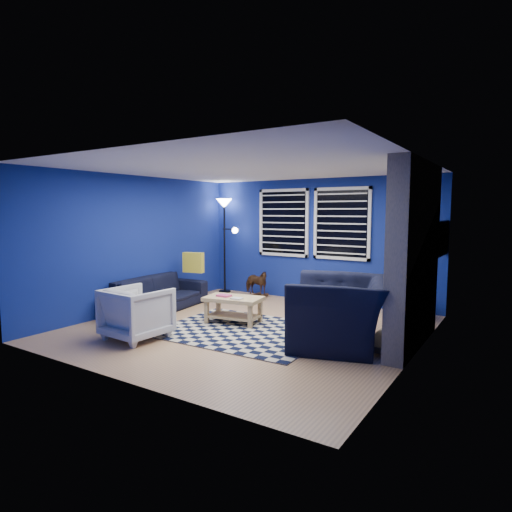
{
  "coord_description": "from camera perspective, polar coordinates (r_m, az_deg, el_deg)",
  "views": [
    {
      "loc": [
        3.65,
        -5.5,
        1.84
      ],
      "look_at": [
        -0.05,
        0.3,
        1.12
      ],
      "focal_mm": 30.0,
      "sensor_mm": 36.0,
      "label": 1
    }
  ],
  "objects": [
    {
      "name": "floor",
      "position": [
        6.85,
        -0.98,
        -9.61
      ],
      "size": [
        5.0,
        5.0,
        0.0
      ],
      "primitive_type": "plane",
      "color": "tan",
      "rests_on": "ground"
    },
    {
      "name": "ceiling",
      "position": [
        6.63,
        -1.02,
        11.68
      ],
      "size": [
        5.0,
        5.0,
        0.0
      ],
      "primitive_type": "plane",
      "rotation": [
        3.14,
        0.0,
        0.0
      ],
      "color": "white",
      "rests_on": "wall_back"
    },
    {
      "name": "wall_back",
      "position": [
        8.81,
        8.04,
        2.08
      ],
      "size": [
        5.0,
        0.0,
        5.0
      ],
      "primitive_type": "plane",
      "rotation": [
        1.57,
        0.0,
        0.0
      ],
      "color": "navy",
      "rests_on": "floor"
    },
    {
      "name": "wall_left",
      "position": [
        8.27,
        -15.59,
        1.66
      ],
      "size": [
        0.0,
        5.0,
        5.0
      ],
      "primitive_type": "plane",
      "rotation": [
        1.57,
        0.0,
        1.57
      ],
      "color": "navy",
      "rests_on": "floor"
    },
    {
      "name": "wall_right",
      "position": [
        5.65,
        20.63,
        -0.42
      ],
      "size": [
        0.0,
        5.0,
        5.0
      ],
      "primitive_type": "plane",
      "rotation": [
        1.57,
        0.0,
        -1.57
      ],
      "color": "navy",
      "rests_on": "floor"
    },
    {
      "name": "fireplace",
      "position": [
        6.17,
        20.3,
        -0.4
      ],
      "size": [
        0.65,
        2.0,
        2.5
      ],
      "color": "gray",
      "rests_on": "floor"
    },
    {
      "name": "window_left",
      "position": [
        9.1,
        3.66,
        4.45
      ],
      "size": [
        1.17,
        0.06,
        1.42
      ],
      "color": "black",
      "rests_on": "wall_back"
    },
    {
      "name": "window_right",
      "position": [
        8.55,
        11.33,
        4.25
      ],
      "size": [
        1.17,
        0.06,
        1.42
      ],
      "color": "black",
      "rests_on": "wall_back"
    },
    {
      "name": "tv",
      "position": [
        7.61,
        23.43,
        2.16
      ],
      "size": [
        0.07,
        1.0,
        0.58
      ],
      "color": "black",
      "rests_on": "wall_right"
    },
    {
      "name": "rug",
      "position": [
        6.7,
        -1.64,
        -9.9
      ],
      "size": [
        2.56,
        2.07,
        0.02
      ],
      "primitive_type": "cube",
      "rotation": [
        0.0,
        0.0,
        0.03
      ],
      "color": "black",
      "rests_on": "floor"
    },
    {
      "name": "sofa",
      "position": [
        8.19,
        -12.89,
        -4.93
      ],
      "size": [
        2.23,
        1.11,
        0.63
      ],
      "primitive_type": "imported",
      "rotation": [
        0.0,
        0.0,
        1.7
      ],
      "color": "black",
      "rests_on": "floor"
    },
    {
      "name": "armchair_big",
      "position": [
        6.03,
        10.98,
        -7.31
      ],
      "size": [
        1.75,
        1.63,
        0.93
      ],
      "primitive_type": "imported",
      "rotation": [
        0.0,
        0.0,
        -1.26
      ],
      "color": "black",
      "rests_on": "floor"
    },
    {
      "name": "armchair_bent",
      "position": [
        6.48,
        -15.58,
        -7.31
      ],
      "size": [
        0.85,
        0.87,
        0.75
      ],
      "primitive_type": "imported",
      "rotation": [
        0.0,
        0.0,
        3.09
      ],
      "color": "gray",
      "rests_on": "floor"
    },
    {
      "name": "rocking_horse",
      "position": [
        9.08,
        -0.02,
        -3.54
      ],
      "size": [
        0.34,
        0.65,
        0.53
      ],
      "primitive_type": "imported",
      "rotation": [
        0.0,
        0.0,
        1.49
      ],
      "color": "#402914",
      "rests_on": "floor"
    },
    {
      "name": "coffee_table",
      "position": [
        7.08,
        -3.04,
        -6.44
      ],
      "size": [
        1.0,
        0.68,
        0.46
      ],
      "rotation": [
        0.0,
        0.0,
        0.17
      ],
      "color": "tan",
      "rests_on": "rug"
    },
    {
      "name": "cabinet",
      "position": [
        7.81,
        19.16,
        -6.11
      ],
      "size": [
        0.67,
        0.57,
        0.57
      ],
      "rotation": [
        0.0,
        0.0,
        -0.39
      ],
      "color": "tan",
      "rests_on": "floor"
    },
    {
      "name": "floor_lamp",
      "position": [
        9.66,
        -4.15,
        5.36
      ],
      "size": [
        0.58,
        0.36,
        2.12
      ],
      "color": "black",
      "rests_on": "floor"
    },
    {
      "name": "throw_pillow",
      "position": [
        8.6,
        -8.36,
        -0.86
      ],
      "size": [
        0.44,
        0.22,
        0.4
      ],
      "primitive_type": "cube",
      "rotation": [
        0.0,
        0.0,
        0.23
      ],
      "color": "gold",
      "rests_on": "sofa"
    }
  ]
}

